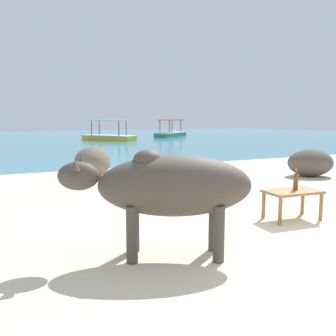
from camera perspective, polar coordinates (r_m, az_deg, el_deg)
The scene contains 9 objects.
sand_beach at distance 4.57m, azimuth 23.23°, elevation -10.87°, with size 18.00×14.00×0.04m, color beige.
water_surface at distance 25.06m, azimuth -18.25°, elevation 4.13°, with size 60.00×36.00×0.03m, color teal.
cow at distance 3.63m, azimuth 0.22°, elevation -2.92°, with size 1.91×1.16×1.09m.
low_bench_table at distance 5.33m, azimuth 18.79°, elevation -4.00°, with size 0.79×0.50×0.41m.
bottle at distance 5.35m, azimuth 19.24°, elevation -1.97°, with size 0.07×0.07×0.30m.
shore_rock_large at distance 9.43m, azimuth 21.25°, elevation 0.76°, with size 1.07×0.83×0.65m, color brown.
shore_rock_medium at distance 8.79m, azimuth -11.64°, elevation 0.92°, with size 1.10×0.84×0.73m, color #6B5B4C.
boat_green at distance 28.22m, azimuth 0.42°, elevation 5.48°, with size 3.58×3.21×1.29m.
boat_yellow at distance 23.86m, azimuth -9.18°, elevation 4.95°, with size 3.07×3.66×1.29m.
Camera 1 is at (-3.32, -2.80, 1.43)m, focal length 39.22 mm.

